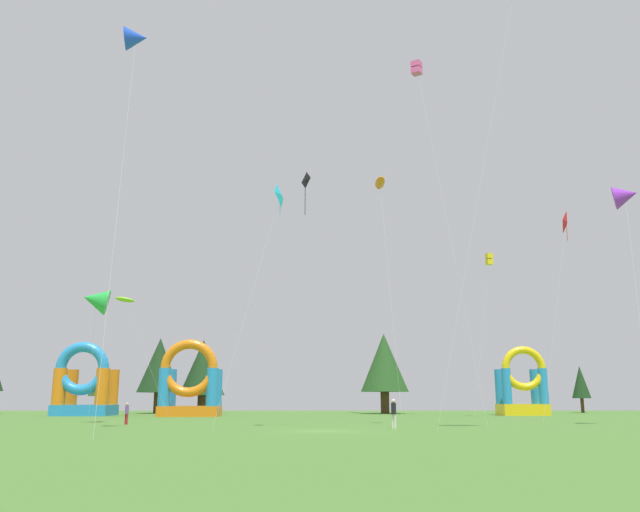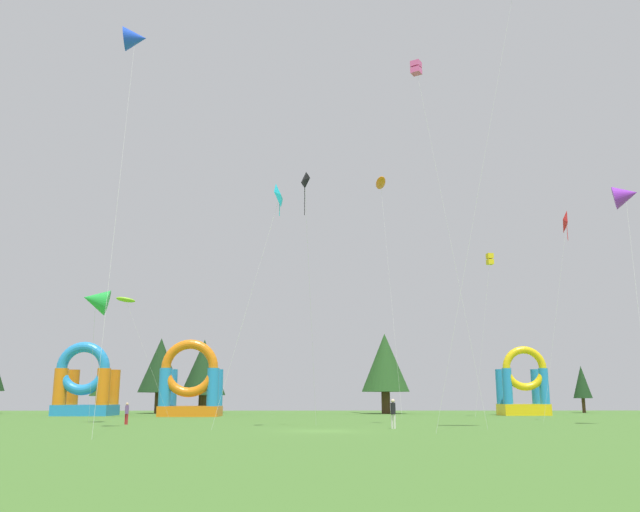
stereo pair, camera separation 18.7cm
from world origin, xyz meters
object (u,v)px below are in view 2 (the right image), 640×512
(kite_orange_parafoil, at_px, (381,183))
(inflatable_red_slide, at_px, (85,388))
(inflatable_yellow_castle, at_px, (523,389))
(person_far_side, at_px, (127,411))
(kite_black_diamond, at_px, (304,184))
(kite_blue_delta, at_px, (135,39))
(kite_green_delta, at_px, (96,300))
(inflatable_orange_dome, at_px, (191,388))
(kite_purple_delta, at_px, (626,195))
(kite_cyan_diamond, at_px, (281,197))
(person_left_edge, at_px, (393,411))
(kite_yellow_box, at_px, (490,259))
(kite_lime_parafoil, at_px, (126,300))
(kite_pink_box, at_px, (416,69))
(kite_red_diamond, at_px, (568,224))

(kite_orange_parafoil, height_order, inflatable_red_slide, kite_orange_parafoil)
(kite_orange_parafoil, relative_size, inflatable_yellow_castle, 3.86)
(person_far_side, bearing_deg, inflatable_red_slide, 138.25)
(kite_black_diamond, xyz_separation_m, kite_blue_delta, (-10.64, -5.06, 7.86))
(kite_green_delta, bearing_deg, kite_orange_parafoil, 45.89)
(inflatable_orange_dome, bearing_deg, kite_purple_delta, -34.62)
(inflatable_red_slide, height_order, inflatable_yellow_castle, inflatable_red_slide)
(kite_cyan_diamond, height_order, kite_blue_delta, kite_blue_delta)
(kite_black_diamond, distance_m, person_far_side, 20.76)
(kite_purple_delta, distance_m, person_left_edge, 23.05)
(kite_cyan_diamond, bearing_deg, kite_yellow_box, 49.86)
(kite_orange_parafoil, bearing_deg, kite_yellow_box, -43.67)
(kite_lime_parafoil, bearing_deg, kite_cyan_diamond, -54.71)
(kite_lime_parafoil, xyz_separation_m, person_left_edge, (23.83, -23.69, -10.43))
(inflatable_yellow_castle, bearing_deg, kite_yellow_box, -128.99)
(inflatable_red_slide, bearing_deg, kite_lime_parafoil, -47.91)
(kite_lime_parafoil, relative_size, kite_pink_box, 0.47)
(kite_red_diamond, height_order, kite_blue_delta, kite_blue_delta)
(kite_green_delta, height_order, inflatable_red_slide, kite_green_delta)
(kite_pink_box, relative_size, inflatable_yellow_castle, 3.45)
(kite_red_diamond, xyz_separation_m, kite_black_diamond, (-22.08, -10.22, -0.03))
(kite_purple_delta, height_order, kite_blue_delta, kite_blue_delta)
(kite_blue_delta, xyz_separation_m, person_left_edge, (16.27, 4.27, -22.92))
(kite_cyan_diamond, xyz_separation_m, kite_pink_box, (9.52, 0.65, 9.74))
(kite_purple_delta, xyz_separation_m, kite_lime_parafoil, (-41.17, 21.04, -4.52))
(kite_orange_parafoil, xyz_separation_m, person_far_side, (-21.77, -27.70, -26.75))
(kite_yellow_box, xyz_separation_m, kite_lime_parafoil, (-37.40, -1.10, -4.52))
(kite_purple_delta, distance_m, person_far_side, 39.03)
(kite_cyan_diamond, height_order, kite_lime_parafoil, kite_cyan_diamond)
(kite_cyan_diamond, distance_m, kite_black_diamond, 2.01)
(kite_purple_delta, bearing_deg, kite_green_delta, 171.43)
(kite_purple_delta, bearing_deg, kite_lime_parafoil, 152.93)
(kite_pink_box, height_order, inflatable_yellow_castle, kite_pink_box)
(kite_cyan_diamond, xyz_separation_m, kite_purple_delta, (24.53, 2.48, 1.00))
(inflatable_yellow_castle, bearing_deg, kite_black_diamond, -128.73)
(person_left_edge, bearing_deg, person_far_side, -170.06)
(inflatable_yellow_castle, bearing_deg, kite_cyan_diamond, -129.94)
(kite_purple_delta, bearing_deg, kite_red_diamond, 96.13)
(kite_cyan_diamond, relative_size, person_far_side, 10.20)
(person_left_edge, bearing_deg, kite_lime_parafoil, 165.44)
(kite_purple_delta, bearing_deg, kite_black_diamond, -175.39)
(kite_black_diamond, height_order, person_left_edge, kite_black_diamond)
(kite_pink_box, xyz_separation_m, person_left_edge, (-2.34, -0.82, -23.70))
(person_far_side, bearing_deg, kite_cyan_diamond, -7.80)
(kite_cyan_diamond, distance_m, person_left_edge, 15.70)
(person_far_side, relative_size, inflatable_orange_dome, 0.20)
(kite_pink_box, height_order, person_far_side, kite_pink_box)
(kite_black_diamond, xyz_separation_m, inflatable_orange_dome, (-11.85, 25.90, -13.26))
(kite_black_diamond, bearing_deg, inflatable_yellow_castle, 51.27)
(kite_orange_parafoil, relative_size, kite_lime_parafoil, 2.37)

